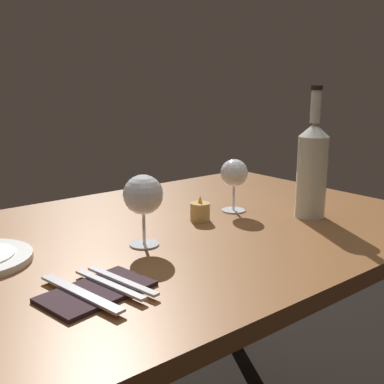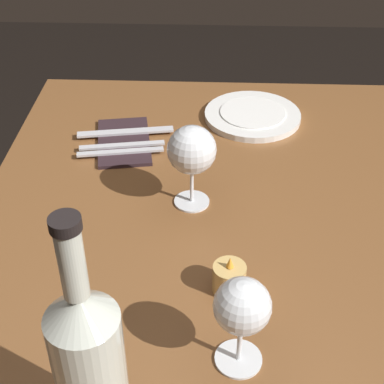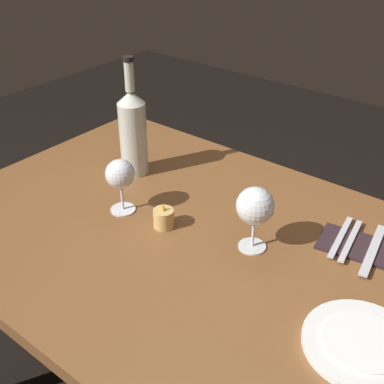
{
  "view_description": "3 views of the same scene",
  "coord_description": "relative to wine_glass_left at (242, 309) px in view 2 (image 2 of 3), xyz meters",
  "views": [
    {
      "loc": [
        0.7,
        0.91,
        1.1
      ],
      "look_at": [
        -0.03,
        0.01,
        0.83
      ],
      "focal_mm": 44.79,
      "sensor_mm": 36.0,
      "label": 1
    },
    {
      "loc": [
        -0.7,
        0.02,
        1.4
      ],
      "look_at": [
        0.05,
        0.05,
        0.84
      ],
      "focal_mm": 53.93,
      "sensor_mm": 36.0,
      "label": 2
    },
    {
      "loc": [
        0.62,
        -0.77,
        1.47
      ],
      "look_at": [
        -0.02,
        0.04,
        0.84
      ],
      "focal_mm": 46.9,
      "sensor_mm": 36.0,
      "label": 3
    }
  ],
  "objects": [
    {
      "name": "dinner_plate",
      "position": [
        0.67,
        -0.05,
        -0.1
      ],
      "size": [
        0.22,
        0.22,
        0.02
      ],
      "color": "white",
      "rests_on": "dining_table"
    },
    {
      "name": "votive_candle",
      "position": [
        0.13,
        0.01,
        -0.08
      ],
      "size": [
        0.05,
        0.05,
        0.07
      ],
      "color": "#DBB266",
      "rests_on": "dining_table"
    },
    {
      "name": "folded_napkin",
      "position": [
        0.55,
        0.23,
        -0.1
      ],
      "size": [
        0.21,
        0.14,
        0.01
      ],
      "color": "#2D1E23",
      "rests_on": "dining_table"
    },
    {
      "name": "wine_bottle",
      "position": [
        -0.12,
        0.17,
        0.03
      ],
      "size": [
        0.08,
        0.08,
        0.35
      ],
      "color": "silver",
      "rests_on": "dining_table"
    },
    {
      "name": "wine_glass_right",
      "position": [
        0.35,
        0.08,
        0.01
      ],
      "size": [
        0.09,
        0.09,
        0.16
      ],
      "color": "white",
      "rests_on": "dining_table"
    },
    {
      "name": "fork_outer",
      "position": [
        0.5,
        0.23,
        -0.09
      ],
      "size": [
        0.04,
        0.18,
        0.0
      ],
      "color": "silver",
      "rests_on": "folded_napkin"
    },
    {
      "name": "fork_inner",
      "position": [
        0.53,
        0.23,
        -0.09
      ],
      "size": [
        0.04,
        0.18,
        0.0
      ],
      "color": "silver",
      "rests_on": "folded_napkin"
    },
    {
      "name": "dining_table",
      "position": [
        0.2,
        0.02,
        -0.19
      ],
      "size": [
        1.3,
        0.9,
        0.74
      ],
      "color": "brown",
      "rests_on": "ground"
    },
    {
      "name": "table_knife",
      "position": [
        0.58,
        0.23,
        -0.09
      ],
      "size": [
        0.05,
        0.21,
        0.0
      ],
      "color": "silver",
      "rests_on": "folded_napkin"
    },
    {
      "name": "wine_glass_left",
      "position": [
        0.0,
        0.0,
        0.0
      ],
      "size": [
        0.08,
        0.08,
        0.15
      ],
      "color": "white",
      "rests_on": "dining_table"
    }
  ]
}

